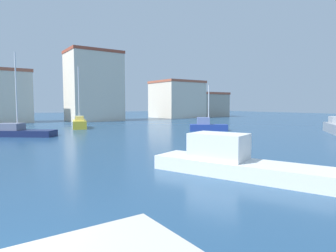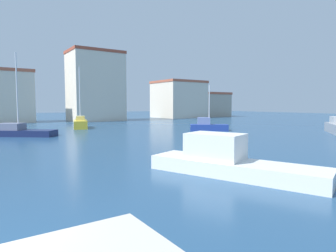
{
  "view_description": "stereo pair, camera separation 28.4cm",
  "coord_description": "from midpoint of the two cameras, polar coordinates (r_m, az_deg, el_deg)",
  "views": [
    {
      "loc": [
        0.58,
        -5.26,
        2.97
      ],
      "look_at": [
        16.0,
        16.96,
        0.91
      ],
      "focal_mm": 30.75,
      "sensor_mm": 36.0,
      "label": 1
    },
    {
      "loc": [
        0.81,
        -5.42,
        2.97
      ],
      "look_at": [
        16.0,
        16.96,
        0.91
      ],
      "focal_mm": 30.75,
      "sensor_mm": 36.0,
      "label": 2
    }
  ],
  "objects": [
    {
      "name": "sailboat_yellow_inner_mooring",
      "position": [
        37.2,
        -16.76,
        0.55
      ],
      "size": [
        2.83,
        4.94,
        7.52
      ],
      "color": "gold",
      "rests_on": "water"
    },
    {
      "name": "harbor_office",
      "position": [
        53.01,
        -14.02,
        7.66
      ],
      "size": [
        9.01,
        6.86,
        12.26
      ],
      "color": "beige",
      "rests_on": "ground"
    },
    {
      "name": "warehouse_block",
      "position": [
        69.12,
        6.21,
        4.25
      ],
      "size": [
        12.32,
        9.97,
        5.72
      ],
      "color": "#B2A893",
      "rests_on": "ground"
    },
    {
      "name": "waterfront_apartments",
      "position": [
        63.94,
        2.22,
        5.3
      ],
      "size": [
        9.53,
        9.26,
        8.03
      ],
      "color": "beige",
      "rests_on": "ground"
    },
    {
      "name": "sailboat_blue_far_left",
      "position": [
        32.52,
        8.17,
        0.02
      ],
      "size": [
        4.17,
        3.68,
        5.08
      ],
      "color": "#233D93",
      "rests_on": "water"
    },
    {
      "name": "water",
      "position": [
        29.25,
        -4.7,
        -1.48
      ],
      "size": [
        160.0,
        160.0,
        0.0
      ],
      "primitive_type": "plane",
      "color": "navy",
      "rests_on": "ground"
    },
    {
      "name": "motorboat_white_near_pier",
      "position": [
        12.43,
        12.46,
        -6.81
      ],
      "size": [
        4.34,
        7.47,
        1.72
      ],
      "color": "white",
      "rests_on": "water"
    },
    {
      "name": "sailboat_navy_distant_east",
      "position": [
        30.11,
        -27.53,
        -0.91
      ],
      "size": [
        6.45,
        5.66,
        7.7
      ],
      "color": "#19234C",
      "rests_on": "water"
    }
  ]
}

